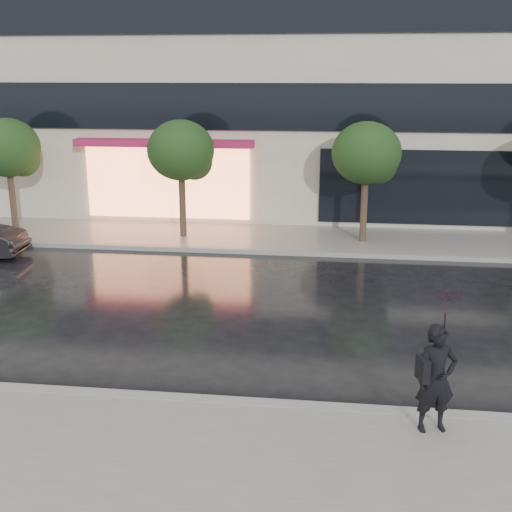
# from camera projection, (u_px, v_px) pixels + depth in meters

# --- Properties ---
(ground) EXTENTS (120.00, 120.00, 0.00)m
(ground) POSITION_uv_depth(u_px,v_px,m) (218.00, 379.00, 11.88)
(ground) COLOR black
(ground) RESTS_ON ground
(sidewalk_near) EXTENTS (60.00, 4.50, 0.12)m
(sidewalk_near) POSITION_uv_depth(u_px,v_px,m) (176.00, 483.00, 8.77)
(sidewalk_near) COLOR slate
(sidewalk_near) RESTS_ON ground
(sidewalk_far) EXTENTS (60.00, 3.50, 0.12)m
(sidewalk_far) POSITION_uv_depth(u_px,v_px,m) (272.00, 238.00, 21.64)
(sidewalk_far) COLOR slate
(sidewalk_far) RESTS_ON ground
(curb_near) EXTENTS (60.00, 0.25, 0.14)m
(curb_near) POSITION_uv_depth(u_px,v_px,m) (207.00, 402.00, 10.91)
(curb_near) COLOR gray
(curb_near) RESTS_ON ground
(curb_far) EXTENTS (60.00, 0.25, 0.14)m
(curb_far) POSITION_uv_depth(u_px,v_px,m) (267.00, 252.00, 19.97)
(curb_far) COLOR gray
(curb_far) RESTS_ON ground
(tree_far_west) EXTENTS (2.20, 2.20, 3.99)m
(tree_far_west) POSITION_uv_depth(u_px,v_px,m) (10.00, 150.00, 21.69)
(tree_far_west) COLOR #33261C
(tree_far_west) RESTS_ON ground
(tree_mid_west) EXTENTS (2.20, 2.20, 3.99)m
(tree_mid_west) POSITION_uv_depth(u_px,v_px,m) (183.00, 153.00, 20.98)
(tree_mid_west) COLOR #33261C
(tree_mid_west) RESTS_ON ground
(tree_mid_east) EXTENTS (2.20, 2.20, 3.99)m
(tree_mid_east) POSITION_uv_depth(u_px,v_px,m) (368.00, 155.00, 20.28)
(tree_mid_east) COLOR #33261C
(tree_mid_east) RESTS_ON ground
(pedestrian_with_umbrella) EXTENTS (1.00, 1.01, 2.30)m
(pedestrian_with_umbrella) POSITION_uv_depth(u_px,v_px,m) (441.00, 345.00, 9.60)
(pedestrian_with_umbrella) COLOR black
(pedestrian_with_umbrella) RESTS_ON sidewalk_near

